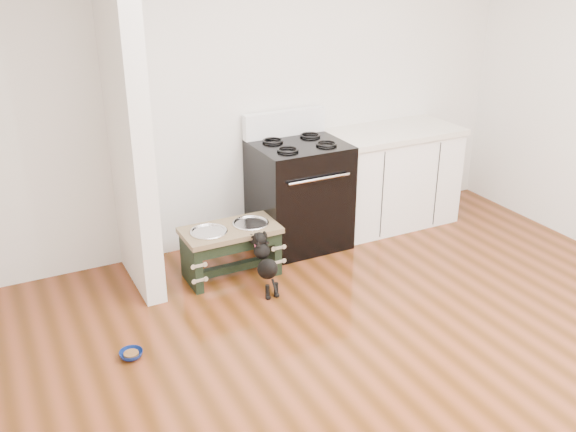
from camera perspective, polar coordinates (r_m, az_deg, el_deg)
The scene contains 8 objects.
ground at distance 4.09m, azimuth 12.38°, elevation -14.84°, with size 5.00×5.00×0.00m, color #48260D.
room_shell at distance 3.36m, azimuth 14.77°, elevation 7.49°, with size 5.00×5.00×5.00m.
partition_wall at distance 4.75m, azimuth -14.17°, elevation 8.75°, with size 0.15×0.80×2.70m, color silver.
oven_range at distance 5.55m, azimuth 0.97°, elevation 2.08°, with size 0.76×0.69×1.14m.
cabinet_run at distance 6.06m, azimuth 9.11°, elevation 3.42°, with size 1.24×0.64×0.91m.
dog_feeder at distance 5.09m, azimuth -5.10°, elevation -2.32°, with size 0.76×0.41×0.43m.
puppy at distance 4.86m, azimuth -2.04°, elevation -4.07°, with size 0.13×0.39×0.46m.
floor_bowl at distance 4.37m, azimuth -13.77°, elevation -11.87°, with size 0.18×0.18×0.05m.
Camera 1 is at (-2.17, -2.40, 2.50)m, focal length 40.00 mm.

